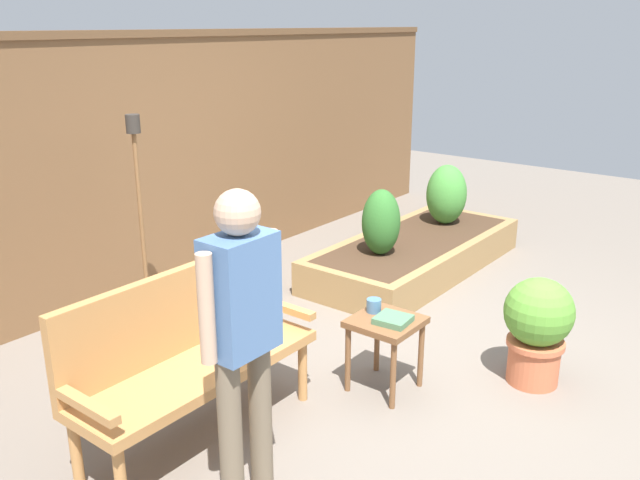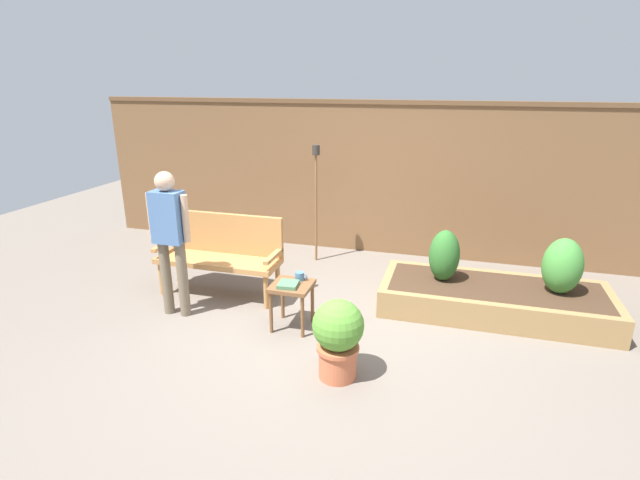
{
  "view_description": "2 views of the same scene",
  "coord_description": "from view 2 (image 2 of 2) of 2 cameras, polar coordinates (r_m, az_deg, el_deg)",
  "views": [
    {
      "loc": [
        -3.52,
        -1.93,
        2.21
      ],
      "look_at": [
        0.12,
        0.91,
        0.71
      ],
      "focal_mm": 37.44,
      "sensor_mm": 36.0,
      "label": 1
    },
    {
      "loc": [
        1.19,
        -4.14,
        2.44
      ],
      "look_at": [
        -0.12,
        0.39,
        0.86
      ],
      "focal_mm": 27.19,
      "sensor_mm": 36.0,
      "label": 2
    }
  ],
  "objects": [
    {
      "name": "cup_on_table",
      "position": [
        4.94,
        -2.39,
        -4.28
      ],
      "size": [
        0.13,
        0.09,
        0.09
      ],
      "color": "teal",
      "rests_on": "side_table"
    },
    {
      "name": "raised_planter_bed",
      "position": [
        5.63,
        19.75,
        -6.57
      ],
      "size": [
        2.4,
        1.0,
        0.3
      ],
      "color": "#997547",
      "rests_on": "ground_plane"
    },
    {
      "name": "shrub_far_corner",
      "position": [
        5.59,
        26.64,
        -2.75
      ],
      "size": [
        0.4,
        0.4,
        0.59
      ],
      "color": "brown",
      "rests_on": "raised_planter_bed"
    },
    {
      "name": "shrub_near_bench",
      "position": [
        5.48,
        14.42,
        -1.78
      ],
      "size": [
        0.33,
        0.33,
        0.58
      ],
      "color": "brown",
      "rests_on": "raised_planter_bed"
    },
    {
      "name": "potted_boxwood",
      "position": [
        4.12,
        2.13,
        -11.14
      ],
      "size": [
        0.44,
        0.44,
        0.71
      ],
      "color": "#C66642",
      "rests_on": "ground_plane"
    },
    {
      "name": "book_on_table",
      "position": [
        4.81,
        -3.77,
        -5.25
      ],
      "size": [
        0.21,
        0.22,
        0.04
      ],
      "primitive_type": "cube",
      "rotation": [
        0.0,
        0.0,
        0.09
      ],
      "color": "#4C7A56",
      "rests_on": "side_table"
    },
    {
      "name": "garden_bench",
      "position": [
        5.77,
        -11.53,
        -1.01
      ],
      "size": [
        1.44,
        0.48,
        0.94
      ],
      "color": "#B77F47",
      "rests_on": "ground_plane"
    },
    {
      "name": "tiki_torch",
      "position": [
        6.52,
        -0.47,
        6.79
      ],
      "size": [
        0.1,
        0.1,
        1.61
      ],
      "color": "brown",
      "rests_on": "ground_plane"
    },
    {
      "name": "ground_plane",
      "position": [
        4.95,
        0.09,
        -10.96
      ],
      "size": [
        14.0,
        14.0,
        0.0
      ],
      "primitive_type": "plane",
      "color": "#70665B"
    },
    {
      "name": "side_table",
      "position": [
        4.9,
        -3.34,
        -6.09
      ],
      "size": [
        0.4,
        0.4,
        0.48
      ],
      "color": "brown",
      "rests_on": "ground_plane"
    },
    {
      "name": "person_by_bench",
      "position": [
        5.22,
        -17.28,
        0.94
      ],
      "size": [
        0.47,
        0.2,
        1.56
      ],
      "color": "#70604C",
      "rests_on": "ground_plane"
    },
    {
      "name": "fence_back",
      "position": [
        6.97,
        6.09,
        7.31
      ],
      "size": [
        8.4,
        0.14,
        2.16
      ],
      "color": "brown",
      "rests_on": "ground_plane"
    }
  ]
}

